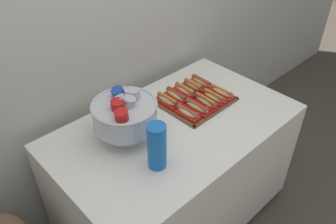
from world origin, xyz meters
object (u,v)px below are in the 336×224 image
hot_dog_4 (222,92)px  hot_dog_9 (201,82)px  cup_stack (157,146)px  hot_dog_0 (188,113)px  punch_bowl (125,114)px  hot_dog_8 (193,86)px  buffet_table (175,171)px  hot_dog_5 (168,101)px  hot_dog_3 (214,97)px  serving_tray (195,100)px  hot_dog_7 (185,91)px  hot_dog_2 (206,102)px  hot_dog_6 (177,96)px  hot_dog_1 (197,107)px

hot_dog_4 → hot_dog_9: 0.17m
hot_dog_9 → cup_stack: 0.75m
hot_dog_9 → hot_dog_0: bearing=-150.4°
hot_dog_0 → punch_bowl: 0.38m
punch_bowl → hot_dog_8: bearing=5.6°
buffet_table → hot_dog_9: size_ratio=8.27×
hot_dog_5 → punch_bowl: punch_bowl is taller
hot_dog_3 → serving_tray: bearing=133.1°
buffet_table → punch_bowl: bearing=156.8°
hot_dog_5 → hot_dog_7: hot_dog_7 is taller
hot_dog_2 → hot_dog_7: bearing=90.8°
hot_dog_3 → hot_dog_5: hot_dog_5 is taller
serving_tray → hot_dog_0: 0.17m
hot_dog_6 → hot_dog_7: hot_dog_7 is taller
hot_dog_1 → hot_dog_8: hot_dog_8 is taller
cup_stack → hot_dog_0: bearing=22.8°
hot_dog_3 → hot_dog_4: bearing=0.8°
hot_dog_5 → hot_dog_8: (0.22, 0.00, 0.00)m
hot_dog_0 → punch_bowl: punch_bowl is taller
hot_dog_0 → hot_dog_8: 0.28m
hot_dog_3 → hot_dog_8: (-0.00, 0.16, 0.00)m
hot_dog_4 → hot_dog_6: size_ratio=0.93×
punch_bowl → cup_stack: 0.27m
hot_dog_6 → hot_dog_9: 0.23m
serving_tray → hot_dog_7: 0.09m
buffet_table → hot_dog_9: (0.39, 0.17, 0.40)m
hot_dog_2 → hot_dog_1: bearing=-179.2°
hot_dog_1 → serving_tray: bearing=48.5°
serving_tray → hot_dog_8: 0.12m
hot_dog_7 → cup_stack: cup_stack is taller
hot_dog_4 → hot_dog_6: 0.28m
hot_dog_2 → hot_dog_3: size_ratio=1.03×
buffet_table → cup_stack: cup_stack is taller
hot_dog_5 → cup_stack: bearing=-139.1°
hot_dog_2 → hot_dog_6: size_ratio=0.97×
buffet_table → hot_dog_5: size_ratio=8.76×
buffet_table → hot_dog_5: hot_dog_5 is taller
serving_tray → hot_dog_1: (-0.07, -0.08, 0.03)m
hot_dog_9 → buffet_table: bearing=-156.7°
hot_dog_0 → hot_dog_5: bearing=90.8°
hot_dog_4 → hot_dog_9: same height
hot_dog_7 → hot_dog_1: bearing=-113.6°
hot_dog_0 → hot_dog_2: 0.15m
hot_dog_4 → punch_bowl: bearing=170.5°
hot_dog_2 → hot_dog_7: same height
hot_dog_6 → hot_dog_8: (0.15, 0.00, 0.00)m
buffet_table → hot_dog_0: hot_dog_0 is taller
serving_tray → hot_dog_7: hot_dog_7 is taller
hot_dog_4 → cup_stack: (-0.67, -0.16, 0.09)m
hot_dog_0 → hot_dog_9: size_ratio=0.93×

